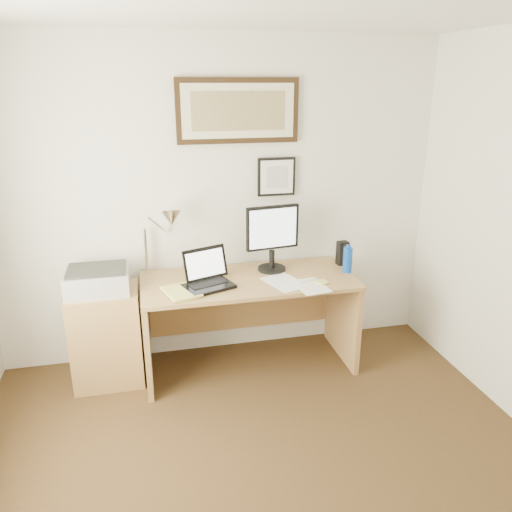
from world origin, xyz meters
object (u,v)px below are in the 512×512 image
object	(u,v)px
lcd_monitor	(272,235)
printer	(98,280)
side_cabinet	(107,336)
water_bottle	(348,260)
book	(167,295)
desk	(247,303)
laptop	(207,278)

from	to	relation	value
lcd_monitor	printer	bearing A→B (deg)	-176.37
side_cabinet	water_bottle	size ratio (longest dim) A/B	3.64
side_cabinet	lcd_monitor	world-z (taller)	lcd_monitor
lcd_monitor	printer	world-z (taller)	lcd_monitor
book	water_bottle	bearing A→B (deg)	6.65
book	desk	size ratio (longest dim) A/B	0.18
lcd_monitor	printer	distance (m)	1.33
water_bottle	book	distance (m)	1.41
desk	book	bearing A→B (deg)	-155.67
laptop	lcd_monitor	world-z (taller)	lcd_monitor
side_cabinet	desk	world-z (taller)	desk
desk	lcd_monitor	world-z (taller)	lcd_monitor
water_bottle	desk	xyz separation A→B (m)	(-0.78, 0.12, -0.34)
laptop	side_cabinet	bearing A→B (deg)	171.94
side_cabinet	desk	distance (m)	1.08
side_cabinet	lcd_monitor	bearing A→B (deg)	3.82
side_cabinet	printer	world-z (taller)	printer
water_bottle	lcd_monitor	distance (m)	0.61
water_bottle	laptop	xyz separation A→B (m)	(-1.10, -0.02, -0.04)
printer	desk	bearing A→B (deg)	1.69
laptop	printer	xyz separation A→B (m)	(-0.77, 0.11, 0.01)
book	lcd_monitor	size ratio (longest dim) A/B	0.56
book	side_cabinet	bearing A→B (deg)	151.36
lcd_monitor	printer	size ratio (longest dim) A/B	1.18
water_bottle	desk	bearing A→B (deg)	171.39
desk	laptop	world-z (taller)	laptop
water_bottle	laptop	bearing A→B (deg)	-178.75
lcd_monitor	desk	bearing A→B (deg)	-166.85
lcd_monitor	water_bottle	bearing A→B (deg)	-16.75
book	desk	bearing A→B (deg)	24.33
book	lcd_monitor	distance (m)	0.94
side_cabinet	book	xyz separation A→B (m)	(0.45, -0.25, 0.40)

